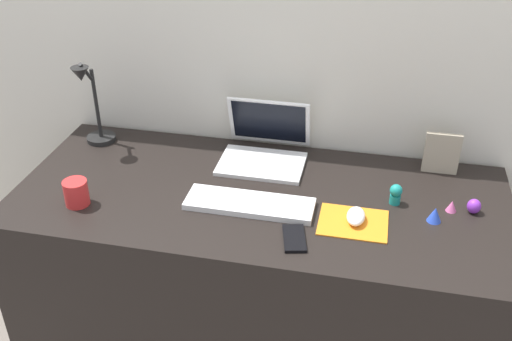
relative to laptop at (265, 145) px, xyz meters
name	(u,v)px	position (x,y,z in m)	size (l,w,h in m)	color
back_wall	(282,115)	(0.03, 0.15, 0.05)	(2.83, 0.05, 1.69)	silver
desk	(260,280)	(0.03, -0.24, -0.42)	(1.63, 0.71, 0.74)	black
laptop	(265,145)	(0.00, 0.00, 0.00)	(0.30, 0.28, 0.21)	white
keyboard	(250,204)	(0.02, -0.32, -0.04)	(0.41, 0.13, 0.02)	white
mousepad	(353,223)	(0.35, -0.34, -0.05)	(0.21, 0.17, 0.00)	orange
mouse	(356,216)	(0.35, -0.33, -0.03)	(0.06, 0.10, 0.03)	white
cell_phone	(294,238)	(0.18, -0.46, -0.05)	(0.06, 0.13, 0.01)	black
desk_lamp	(92,107)	(-0.64, -0.04, 0.10)	(0.11, 0.17, 0.34)	black
picture_frame	(442,153)	(0.61, 0.03, 0.02)	(0.12, 0.02, 0.15)	#B2A58C
coffee_mug	(76,193)	(-0.53, -0.42, -0.01)	(0.08, 0.08, 0.08)	red
toy_figurine_purple	(474,206)	(0.71, -0.20, -0.03)	(0.04, 0.04, 0.05)	purple
toy_figurine_pink	(452,206)	(0.64, -0.21, -0.03)	(0.03, 0.03, 0.04)	pink
toy_figurine_teal	(396,194)	(0.47, -0.20, -0.02)	(0.04, 0.04, 0.07)	teal
toy_figurine_blue	(435,214)	(0.59, -0.28, -0.03)	(0.04, 0.04, 0.05)	blue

